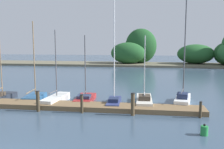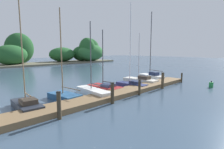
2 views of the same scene
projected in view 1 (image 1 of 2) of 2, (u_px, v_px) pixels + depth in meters
name	position (u px, v px, depth m)	size (l,w,h in m)	color
dock_pier	(66.00, 106.00, 18.93)	(20.12, 1.80, 0.35)	brown
far_shore	(189.00, 52.00, 49.64)	(60.45, 8.64, 7.47)	#66604C
sailboat_1	(2.00, 96.00, 21.52)	(1.40, 3.31, 7.52)	#232833
sailboat_2	(35.00, 96.00, 21.55)	(1.52, 3.34, 6.59)	#285684
sailboat_3	(56.00, 99.00, 20.54)	(1.30, 3.97, 5.83)	white
sailboat_4	(85.00, 98.00, 21.14)	(1.59, 3.67, 5.43)	maroon
sailboat_5	(114.00, 101.00, 19.70)	(1.14, 3.45, 8.01)	navy
sailboat_6	(144.00, 100.00, 19.99)	(1.30, 4.12, 5.39)	silver
sailboat_7	(183.00, 98.00, 20.08)	(1.69, 3.73, 8.13)	white
mooring_piling_2	(38.00, 101.00, 17.93)	(0.28, 0.28, 1.48)	#3D3323
mooring_piling_3	(82.00, 104.00, 17.55)	(0.23, 0.23, 1.30)	#3D3323
mooring_piling_4	(133.00, 104.00, 16.95)	(0.29, 0.29, 1.54)	#4C3D28
mooring_piling_5	(200.00, 110.00, 16.45)	(0.20, 0.20, 1.09)	#3D3323
channel_buoy_0	(204.00, 130.00, 13.46)	(0.39, 0.39, 0.64)	#23843D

